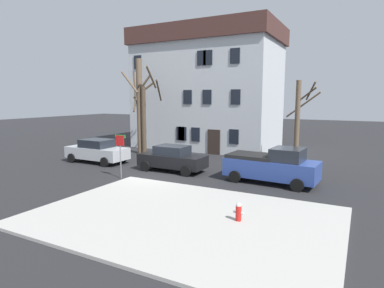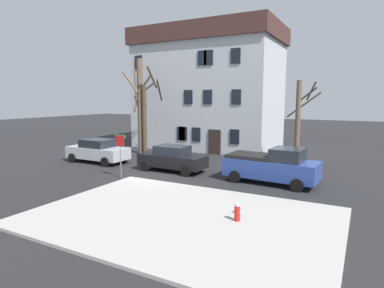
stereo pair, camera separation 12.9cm
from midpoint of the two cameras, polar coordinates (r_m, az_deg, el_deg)
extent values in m
plane|color=#262628|center=(19.63, -6.74, -5.82)|extent=(120.00, 120.00, 0.00)
cube|color=#B7B5AD|center=(13.05, -1.93, -12.74)|extent=(11.74, 8.23, 0.12)
cube|color=silver|center=(31.53, 2.69, 8.26)|extent=(12.83, 7.76, 9.60)
cube|color=#4C2D28|center=(32.04, 2.76, 18.28)|extent=(13.33, 8.26, 1.55)
cube|color=#2D231E|center=(27.19, 3.75, 0.35)|extent=(1.10, 0.12, 2.10)
cube|color=black|center=(28.59, -2.16, 1.85)|extent=(0.80, 0.08, 1.20)
cube|color=black|center=(28.50, -1.85, 1.84)|extent=(0.80, 0.08, 1.20)
cube|color=black|center=(27.88, 0.49, 1.70)|extent=(0.80, 0.08, 1.20)
cube|color=black|center=(26.46, 7.26, 1.29)|extent=(0.80, 0.08, 1.20)
cube|color=black|center=(30.89, -9.45, 8.16)|extent=(0.80, 0.08, 1.20)
cube|color=black|center=(28.07, -0.92, 8.29)|extent=(0.80, 0.08, 1.20)
cube|color=black|center=(27.23, 2.53, 8.29)|extent=(0.80, 0.08, 1.20)
cube|color=black|center=(26.25, 7.56, 8.24)|extent=(0.80, 0.08, 1.20)
cube|color=black|center=(31.11, -9.69, 14.06)|extent=(0.80, 0.08, 1.20)
cube|color=black|center=(27.66, 1.56, 14.94)|extent=(0.80, 0.08, 1.20)
cube|color=black|center=(27.41, 2.66, 14.99)|extent=(0.80, 0.08, 1.20)
cube|color=black|center=(26.50, 7.45, 15.17)|extent=(0.80, 0.08, 1.20)
cylinder|color=brown|center=(27.71, -9.35, 6.47)|extent=(0.49, 0.49, 7.94)
cylinder|color=brown|center=(27.13, -11.10, 10.67)|extent=(2.05, 0.68, 1.84)
cylinder|color=brown|center=(27.37, -7.33, 11.63)|extent=(0.76, 2.22, 1.75)
cylinder|color=brown|center=(28.31, -8.64, 10.36)|extent=(1.55, 0.27, 1.75)
cylinder|color=brown|center=(28.60, -8.62, 9.38)|extent=(2.02, 0.63, 1.49)
cylinder|color=#4C3D2D|center=(27.44, -8.66, 4.09)|extent=(0.39, 0.39, 5.66)
cylinder|color=#4C3D2D|center=(27.17, -6.02, 9.35)|extent=(1.30, 2.48, 1.71)
cylinder|color=#4C3D2D|center=(27.50, -10.12, 7.29)|extent=(0.78, 1.36, 1.61)
cylinder|color=#4C3D2D|center=(27.31, -10.20, 10.06)|extent=(1.11, 1.15, 2.45)
cylinder|color=brown|center=(23.20, 17.89, 3.37)|extent=(0.34, 0.34, 5.90)
cylinder|color=brown|center=(24.24, 18.84, 6.55)|extent=(2.36, 0.42, 1.86)
cylinder|color=brown|center=(23.39, 20.09, 8.82)|extent=(0.87, 1.59, 1.25)
cylinder|color=brown|center=(23.73, 19.44, 8.19)|extent=(1.46, 1.01, 1.09)
cube|color=#B7BABF|center=(24.78, -16.53, -1.47)|extent=(4.74, 1.92, 0.82)
cube|color=#1E232B|center=(24.68, -16.60, 0.13)|extent=(2.19, 1.68, 0.58)
cylinder|color=black|center=(24.45, -12.26, -2.37)|extent=(0.68, 0.23, 0.68)
cylinder|color=black|center=(23.08, -15.30, -3.09)|extent=(0.68, 0.23, 0.68)
cylinder|color=black|center=(26.63, -17.53, -1.72)|extent=(0.68, 0.23, 0.68)
cylinder|color=black|center=(25.37, -20.58, -2.33)|extent=(0.68, 0.23, 0.68)
cube|color=black|center=(20.97, -3.68, -2.90)|extent=(4.44, 1.77, 0.77)
cube|color=#1E232B|center=(20.85, -3.70, -1.08)|extent=(2.05, 1.54, 0.58)
cylinder|color=black|center=(21.05, 1.07, -3.87)|extent=(0.68, 0.23, 0.68)
cylinder|color=black|center=(19.57, -1.26, -4.79)|extent=(0.68, 0.23, 0.68)
cylinder|color=black|center=(22.56, -5.76, -3.10)|extent=(0.68, 0.23, 0.68)
cylinder|color=black|center=(21.18, -8.38, -3.88)|extent=(0.68, 0.23, 0.68)
cube|color=#2D4799|center=(18.55, 13.55, -4.19)|extent=(5.17, 2.35, 1.01)
cube|color=#1E232B|center=(18.13, 16.35, -1.82)|extent=(1.74, 1.86, 0.70)
cube|color=black|center=(18.80, 10.40, -2.05)|extent=(2.75, 2.09, 0.20)
cylinder|color=black|center=(19.16, 19.34, -5.53)|extent=(0.69, 0.27, 0.68)
cylinder|color=black|center=(17.28, 17.87, -6.93)|extent=(0.69, 0.27, 0.68)
cylinder|color=black|center=(20.14, 9.77, -4.53)|extent=(0.69, 0.27, 0.68)
cylinder|color=black|center=(18.36, 7.40, -5.71)|extent=(0.69, 0.27, 0.68)
cylinder|color=red|center=(12.53, 7.91, -12.01)|extent=(0.22, 0.22, 0.58)
sphere|color=silver|center=(12.43, 7.94, -10.67)|extent=(0.21, 0.21, 0.21)
cylinder|color=silver|center=(12.57, 7.21, -11.79)|extent=(0.10, 0.09, 0.09)
cylinder|color=silver|center=(12.47, 8.62, -11.99)|extent=(0.10, 0.09, 0.09)
cylinder|color=slate|center=(19.41, -12.68, -2.26)|extent=(0.07, 0.07, 2.56)
cube|color=red|center=(19.25, -12.81, 0.60)|extent=(0.60, 0.03, 0.60)
cube|color=#1E8C38|center=(19.25, -12.75, 1.35)|extent=(0.76, 0.02, 0.18)
camera|label=1|loc=(0.06, -90.19, -0.03)|focal=30.23mm
camera|label=2|loc=(0.06, 89.81, 0.03)|focal=30.23mm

